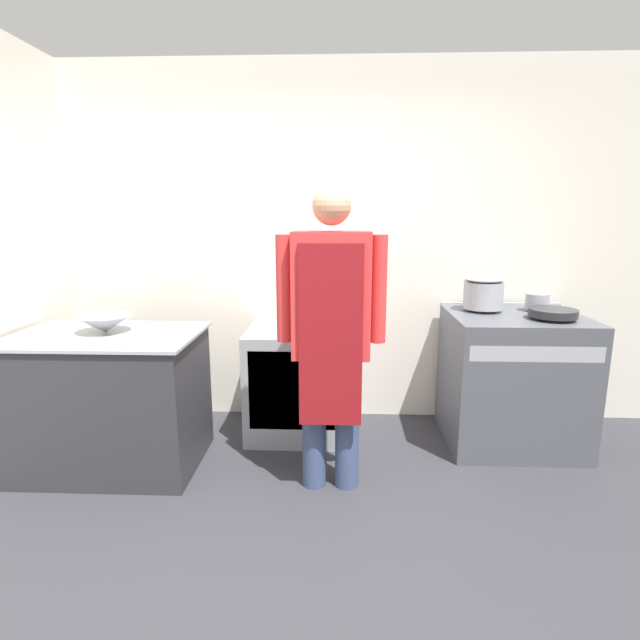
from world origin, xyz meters
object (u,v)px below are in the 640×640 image
object	(u,v)px
stove	(512,379)
saute_pan	(553,313)
sauce_pot	(537,301)
stock_pot	(483,292)
fridge_unit	(296,381)
person_cook	(331,325)
mixing_bowl	(105,324)

from	to	relation	value
stove	saute_pan	xyz separation A→B (m)	(0.18, -0.14, 0.50)
saute_pan	sauce_pot	size ratio (longest dim) A/B	1.89
stove	stock_pot	bearing A→B (deg)	145.50
sauce_pot	fridge_unit	bearing A→B (deg)	-178.46
person_cook	sauce_pot	distance (m)	1.64
stove	person_cook	xyz separation A→B (m)	(-1.26, -0.66, 0.53)
stock_pot	sauce_pot	xyz separation A→B (m)	(0.38, 0.00, -0.06)
stove	sauce_pot	world-z (taller)	sauce_pot
saute_pan	stove	bearing A→B (deg)	142.74
stove	mixing_bowl	xyz separation A→B (m)	(-2.68, -0.40, 0.46)
mixing_bowl	sauce_pot	world-z (taller)	sauce_pot
person_cook	sauce_pot	bearing A→B (deg)	28.87
sauce_pot	stove	bearing A→B (deg)	-142.29
stove	fridge_unit	distance (m)	1.54
person_cook	stock_pot	size ratio (longest dim) A/B	6.35
mixing_bowl	saute_pan	size ratio (longest dim) A/B	1.12
stove	fridge_unit	world-z (taller)	stove
person_cook	stock_pot	distance (m)	1.33
person_cook	sauce_pot	size ratio (longest dim) A/B	10.86
stove	mixing_bowl	size ratio (longest dim) A/B	2.77
stove	mixing_bowl	bearing A→B (deg)	-171.55
stock_pot	saute_pan	world-z (taller)	stock_pot
fridge_unit	saute_pan	bearing A→B (deg)	-7.59
mixing_bowl	sauce_pot	distance (m)	2.91
person_cook	mixing_bowl	size ratio (longest dim) A/B	5.15
saute_pan	sauce_pot	bearing A→B (deg)	90.00
person_cook	stock_pot	xyz separation A→B (m)	(1.06, 0.79, 0.07)
person_cook	sauce_pot	world-z (taller)	person_cook
stock_pot	mixing_bowl	bearing A→B (deg)	-167.80
stock_pot	saute_pan	distance (m)	0.48
stove	stock_pot	distance (m)	0.64
saute_pan	stock_pot	bearing A→B (deg)	144.18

